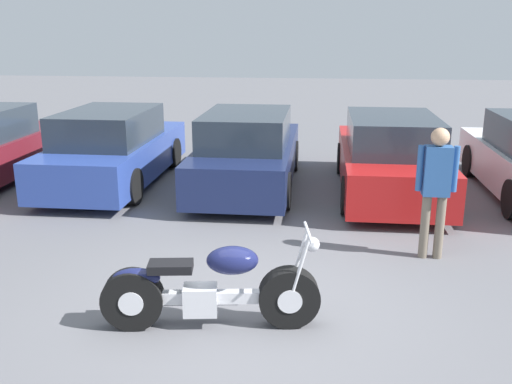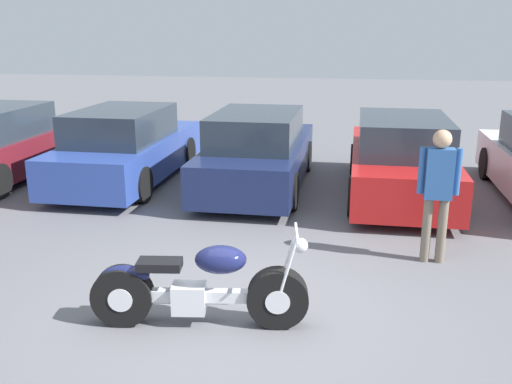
% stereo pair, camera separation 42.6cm
% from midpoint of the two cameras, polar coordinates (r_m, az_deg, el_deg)
% --- Properties ---
extents(ground_plane, '(60.00, 60.00, 0.00)m').
position_cam_midpoint_polar(ground_plane, '(6.29, 0.11, -11.82)').
color(ground_plane, slate).
extents(motorcycle, '(2.21, 0.70, 1.02)m').
position_cam_midpoint_polar(motorcycle, '(5.86, -3.78, -9.61)').
color(motorcycle, black).
rests_on(motorcycle, ground_plane).
extents(parked_car_blue, '(1.78, 4.49, 1.47)m').
position_cam_midpoint_polar(parked_car_blue, '(11.47, -11.77, 4.35)').
color(parked_car_blue, '#2D479E').
rests_on(parked_car_blue, ground_plane).
extents(parked_car_navy, '(1.78, 4.49, 1.47)m').
position_cam_midpoint_polar(parked_car_navy, '(10.80, 1.33, 3.98)').
color(parked_car_navy, '#19234C').
rests_on(parked_car_navy, ground_plane).
extents(parked_car_red, '(1.78, 4.49, 1.47)m').
position_cam_midpoint_polar(parked_car_red, '(10.60, 15.37, 3.16)').
color(parked_car_red, red).
rests_on(parked_car_red, ground_plane).
extents(person_standing, '(0.52, 0.23, 1.74)m').
position_cam_midpoint_polar(person_standing, '(7.61, 19.31, 0.68)').
color(person_standing, '#726656').
rests_on(person_standing, ground_plane).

